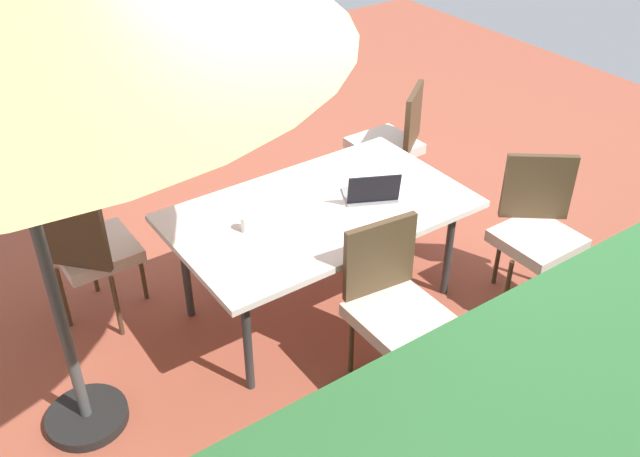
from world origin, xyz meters
name	(u,v)px	position (x,y,z in m)	size (l,w,h in m)	color
ground_plane	(320,304)	(0.00, 0.00, -0.01)	(10.00, 10.00, 0.02)	#9E4C38
dining_table	(320,215)	(0.00, 0.00, 0.70)	(1.81, 1.07, 0.75)	silver
chair_north	(392,301)	(0.04, 0.75, 0.55)	(0.47, 0.48, 0.98)	beige
chair_southeast	(90,248)	(1.23, -0.68, 0.55)	(0.59, 0.59, 0.98)	beige
chair_northwest	(537,226)	(-1.18, 0.71, 0.55)	(0.58, 0.58, 0.98)	beige
chair_southwest	(392,140)	(-1.20, -0.74, 0.55)	(0.58, 0.58, 0.98)	beige
laptop	(371,193)	(-0.31, 0.10, 0.79)	(0.40, 0.36, 0.21)	gray
cup	(246,224)	(0.49, -0.04, 0.79)	(0.07, 0.07, 0.09)	white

